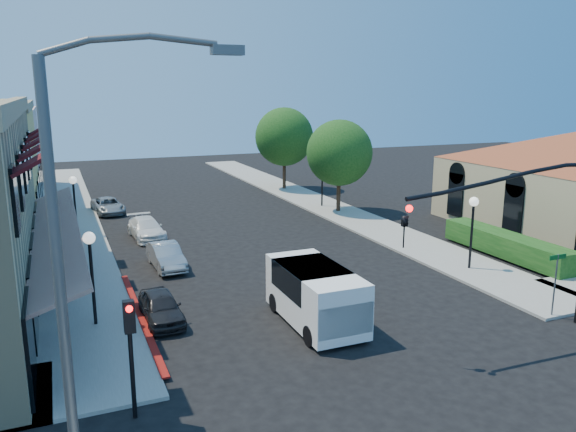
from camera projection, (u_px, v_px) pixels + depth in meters
name	position (u px, v px, depth m)	size (l,w,h in m)	color
ground	(422.00, 384.00, 16.46)	(120.00, 120.00, 0.00)	black
sidewalk_left	(70.00, 218.00, 37.44)	(3.50, 50.00, 0.12)	gray
sidewalk_right	(308.00, 199.00, 44.03)	(3.50, 50.00, 0.12)	gray
curb_red_strip	(141.00, 320.00, 21.05)	(0.25, 10.00, 0.06)	maroon
hedge	(505.00, 257.00, 28.96)	(1.40, 8.00, 1.10)	#144413
street_tree_a	(339.00, 153.00, 38.65)	(4.56, 4.56, 6.48)	black
street_tree_b	(284.00, 137.00, 47.57)	(4.94, 4.94, 7.02)	black
signal_mast_arm	(544.00, 221.00, 19.11)	(8.01, 0.39, 6.00)	black
secondary_signal	(130.00, 337.00, 14.20)	(0.28, 0.42, 3.32)	black
cobra_streetlight	(80.00, 271.00, 10.05)	(3.60, 0.25, 9.31)	#595B5E
street_name_sign	(556.00, 275.00, 20.89)	(0.80, 0.06, 2.50)	#595B5E
lamppost_left_near	(90.00, 255.00, 19.85)	(0.44, 0.44, 3.57)	black
lamppost_left_far	(74.00, 191.00, 32.44)	(0.44, 0.44, 3.57)	black
lamppost_right_near	(473.00, 214.00, 26.26)	(0.44, 0.44, 3.57)	black
lamppost_right_far	(322.00, 170.00, 40.65)	(0.44, 0.44, 3.57)	black
white_van	(316.00, 292.00, 20.43)	(2.15, 4.82, 2.13)	white
parked_car_a	(161.00, 307.00, 20.81)	(1.33, 3.31, 1.13)	black
parked_car_b	(166.00, 256.00, 27.09)	(1.26, 3.60, 1.19)	#A4A7A9
parked_car_c	(146.00, 228.00, 32.51)	(1.65, 4.05, 1.18)	white
parked_car_d	(108.00, 206.00, 39.13)	(1.81, 3.92, 1.09)	#989A9C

